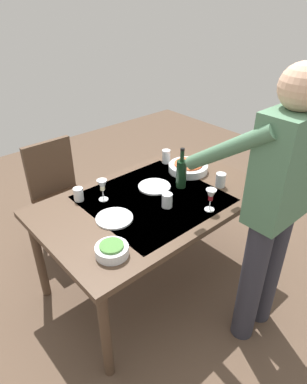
# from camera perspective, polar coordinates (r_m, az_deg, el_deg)

# --- Properties ---
(ground_plane) EXTENTS (6.00, 6.00, 0.00)m
(ground_plane) POSITION_cam_1_polar(r_m,az_deg,el_deg) (2.75, 0.00, -14.05)
(ground_plane) COLOR brown
(dining_table) EXTENTS (1.54, 0.94, 0.73)m
(dining_table) POSITION_cam_1_polar(r_m,az_deg,el_deg) (2.33, 0.00, -2.54)
(dining_table) COLOR #4C3828
(dining_table) RESTS_ON ground_plane
(chair_near) EXTENTS (0.40, 0.40, 0.91)m
(chair_near) POSITION_cam_1_polar(r_m,az_deg,el_deg) (2.89, -15.65, 0.38)
(chair_near) COLOR #352114
(chair_near) RESTS_ON ground_plane
(person_server) EXTENTS (0.42, 0.61, 1.69)m
(person_server) POSITION_cam_1_polar(r_m,az_deg,el_deg) (1.93, 19.52, -1.71)
(person_server) COLOR #2D2D38
(person_server) RESTS_ON ground_plane
(wine_bottle) EXTENTS (0.07, 0.07, 0.30)m
(wine_bottle) POSITION_cam_1_polar(r_m,az_deg,el_deg) (2.38, 4.71, 3.22)
(wine_bottle) COLOR black
(wine_bottle) RESTS_ON dining_table
(wine_glass_left) EXTENTS (0.07, 0.07, 0.15)m
(wine_glass_left) POSITION_cam_1_polar(r_m,az_deg,el_deg) (2.15, 9.59, -0.67)
(wine_glass_left) COLOR white
(wine_glass_left) RESTS_ON dining_table
(wine_glass_right) EXTENTS (0.07, 0.07, 0.15)m
(wine_glass_right) POSITION_cam_1_polar(r_m,az_deg,el_deg) (2.24, -8.59, 0.96)
(wine_glass_right) COLOR white
(wine_glass_right) RESTS_ON dining_table
(water_cup_near_left) EXTENTS (0.07, 0.07, 0.10)m
(water_cup_near_left) POSITION_cam_1_polar(r_m,az_deg,el_deg) (2.45, 11.19, 1.99)
(water_cup_near_left) COLOR silver
(water_cup_near_left) RESTS_ON dining_table
(water_cup_near_right) EXTENTS (0.07, 0.07, 0.09)m
(water_cup_near_right) POSITION_cam_1_polar(r_m,az_deg,el_deg) (2.30, -12.49, -0.37)
(water_cup_near_right) COLOR silver
(water_cup_near_right) RESTS_ON dining_table
(water_cup_far_left) EXTENTS (0.07, 0.07, 0.11)m
(water_cup_far_left) POSITION_cam_1_polar(r_m,az_deg,el_deg) (2.74, 2.14, 5.98)
(water_cup_far_left) COLOR silver
(water_cup_far_left) RESTS_ON dining_table
(water_cup_far_right) EXTENTS (0.07, 0.07, 0.10)m
(water_cup_far_right) POSITION_cam_1_polar(r_m,az_deg,el_deg) (2.18, 2.36, -1.37)
(water_cup_far_right) COLOR silver
(water_cup_far_right) RESTS_ON dining_table
(serving_bowl_pasta) EXTENTS (0.30, 0.30, 0.07)m
(serving_bowl_pasta) POSITION_cam_1_polar(r_m,az_deg,el_deg) (2.63, 5.85, 4.16)
(serving_bowl_pasta) COLOR silver
(serving_bowl_pasta) RESTS_ON dining_table
(side_bowl_salad) EXTENTS (0.18, 0.18, 0.07)m
(side_bowl_salad) POSITION_cam_1_polar(r_m,az_deg,el_deg) (1.83, -7.01, -9.61)
(side_bowl_salad) COLOR silver
(side_bowl_salad) RESTS_ON dining_table
(dinner_plate_near) EXTENTS (0.23, 0.23, 0.01)m
(dinner_plate_near) POSITION_cam_1_polar(r_m,az_deg,el_deg) (2.41, 0.15, 0.93)
(dinner_plate_near) COLOR silver
(dinner_plate_near) RESTS_ON dining_table
(dinner_plate_far) EXTENTS (0.23, 0.23, 0.01)m
(dinner_plate_far) POSITION_cam_1_polar(r_m,az_deg,el_deg) (2.10, -6.60, -4.40)
(dinner_plate_far) COLOR silver
(dinner_plate_far) RESTS_ON dining_table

